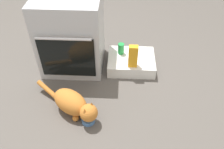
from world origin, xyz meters
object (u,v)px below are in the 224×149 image
oven (71,33)px  soda_can (121,49)px  juice_carton (133,56)px  pantry_cabinet (131,62)px  food_bowl (88,120)px  cat (73,104)px

oven → soda_can: oven is taller
soda_can → juice_carton: juice_carton is taller
soda_can → juice_carton: 0.25m
pantry_cabinet → soda_can: (-0.11, 0.07, 0.12)m
oven → food_bowl: oven is taller
cat → juice_carton: bearing=80.6°
oven → pantry_cabinet: size_ratio=1.57×
oven → juice_carton: 0.66m
soda_can → cat: bearing=-118.3°
food_bowl → oven: bearing=107.5°
juice_carton → soda_can: bearing=120.7°
soda_can → juice_carton: bearing=-59.3°
food_bowl → juice_carton: bearing=58.5°
pantry_cabinet → food_bowl: pantry_cabinet is taller
oven → soda_can: size_ratio=6.54×
oven → pantry_cabinet: oven is taller
oven → cat: size_ratio=1.24×
oven → juice_carton: oven is taller
juice_carton → oven: bearing=166.1°
pantry_cabinet → food_bowl: (-0.38, -0.76, -0.04)m
pantry_cabinet → soda_can: size_ratio=4.16×
food_bowl → cat: (-0.14, 0.09, 0.09)m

